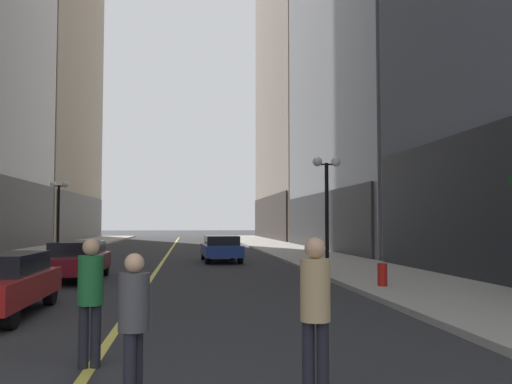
% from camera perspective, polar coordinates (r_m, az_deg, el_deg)
% --- Properties ---
extents(ground_plane, '(200.00, 200.00, 0.00)m').
position_cam_1_polar(ground_plane, '(38.73, -8.88, -6.05)').
color(ground_plane, '#2D2D30').
extents(sidewalk_left, '(4.50, 78.00, 0.15)m').
position_cam_1_polar(sidewalk_left, '(39.87, -20.87, -5.69)').
color(sidewalk_left, '#ADA8A0').
rests_on(sidewalk_left, ground).
extents(sidewalk_right, '(4.50, 78.00, 0.15)m').
position_cam_1_polar(sidewalk_right, '(39.32, 3.29, -5.93)').
color(sidewalk_right, '#ADA8A0').
rests_on(sidewalk_right, ground).
extents(lane_centre_stripe, '(0.16, 70.00, 0.01)m').
position_cam_1_polar(lane_centre_stripe, '(38.73, -8.88, -6.04)').
color(lane_centre_stripe, '#E5D64C').
rests_on(lane_centre_stripe, ground).
extents(building_right_mid, '(15.60, 24.00, 33.76)m').
position_cam_1_polar(building_right_mid, '(44.28, 16.68, 16.57)').
color(building_right_mid, gray).
rests_on(building_right_mid, ground).
extents(car_maroon, '(1.85, 4.79, 1.32)m').
position_cam_1_polar(car_maroon, '(20.20, -17.94, -6.59)').
color(car_maroon, maroon).
rests_on(car_maroon, ground).
extents(car_blue, '(1.96, 4.70, 1.32)m').
position_cam_1_polar(car_blue, '(28.13, -3.62, -5.72)').
color(car_blue, navy).
rests_on(car_blue, ground).
extents(pedestrian_with_orange_bag, '(0.44, 0.44, 1.65)m').
position_cam_1_polar(pedestrian_with_orange_bag, '(6.36, -12.48, -12.40)').
color(pedestrian_with_orange_bag, black).
rests_on(pedestrian_with_orange_bag, ground).
extents(pedestrian_in_tan_trench, '(0.42, 0.42, 1.82)m').
position_cam_1_polar(pedestrian_in_tan_trench, '(6.37, 6.13, -11.44)').
color(pedestrian_in_tan_trench, black).
rests_on(pedestrian_in_tan_trench, ground).
extents(pedestrian_in_green_parka, '(0.39, 0.39, 1.76)m').
position_cam_1_polar(pedestrian_in_green_parka, '(8.06, -16.69, -9.84)').
color(pedestrian_in_green_parka, black).
rests_on(pedestrian_in_green_parka, ground).
extents(street_lamp_left_far, '(1.06, 0.36, 4.43)m').
position_cam_1_polar(street_lamp_left_far, '(34.94, -19.65, -0.88)').
color(street_lamp_left_far, black).
rests_on(street_lamp_left_far, ground).
extents(street_lamp_right_mid, '(1.06, 0.36, 4.43)m').
position_cam_1_polar(street_lamp_right_mid, '(20.74, 7.29, 0.39)').
color(street_lamp_right_mid, black).
rests_on(street_lamp_right_mid, ground).
extents(fire_hydrant_right, '(0.28, 0.28, 0.80)m').
position_cam_1_polar(fire_hydrant_right, '(16.62, 12.89, -8.55)').
color(fire_hydrant_right, red).
rests_on(fire_hydrant_right, ground).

